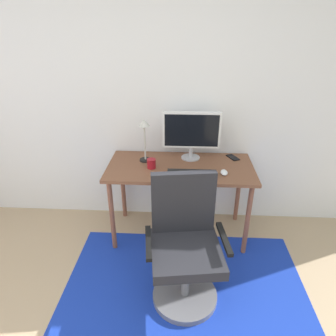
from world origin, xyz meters
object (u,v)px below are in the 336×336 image
(desk_lamp, at_px, (145,133))
(desk, at_px, (180,174))
(cell_phone, at_px, (233,157))
(coffee_cup, at_px, (151,164))
(office_chair, at_px, (185,250))
(monitor, at_px, (191,132))
(keyboard, at_px, (192,173))
(computer_mouse, at_px, (224,172))

(desk_lamp, bearing_deg, desk, -16.52)
(desk_lamp, bearing_deg, cell_phone, 7.37)
(coffee_cup, height_order, cell_phone, coffee_cup)
(cell_phone, bearing_deg, office_chair, -141.83)
(monitor, height_order, cell_phone, monitor)
(keyboard, xyz_separation_m, coffee_cup, (-0.36, 0.10, 0.03))
(desk_lamp, bearing_deg, monitor, 10.74)
(keyboard, height_order, desk_lamp, desk_lamp)
(cell_phone, bearing_deg, monitor, 157.19)
(coffee_cup, bearing_deg, desk, 11.57)
(cell_phone, xyz_separation_m, office_chair, (-0.45, -0.96, -0.34))
(monitor, bearing_deg, cell_phone, 3.79)
(office_chair, bearing_deg, coffee_cup, 106.44)
(monitor, relative_size, computer_mouse, 5.20)
(keyboard, distance_m, coffee_cup, 0.38)
(desk, relative_size, monitor, 2.48)
(office_chair, bearing_deg, desk, 86.28)
(desk, height_order, monitor, monitor)
(monitor, xyz_separation_m, cell_phone, (0.41, 0.03, -0.26))
(desk, bearing_deg, office_chair, -85.81)
(monitor, xyz_separation_m, keyboard, (0.01, -0.34, -0.26))
(cell_phone, relative_size, desk_lamp, 0.34)
(computer_mouse, relative_size, coffee_cup, 1.19)
(keyboard, height_order, office_chair, office_chair)
(monitor, relative_size, keyboard, 1.26)
(monitor, height_order, keyboard, monitor)
(computer_mouse, bearing_deg, coffee_cup, 172.10)
(coffee_cup, bearing_deg, keyboard, -16.03)
(desk, height_order, desk_lamp, desk_lamp)
(desk, bearing_deg, computer_mouse, -20.44)
(coffee_cup, distance_m, desk_lamp, 0.29)
(monitor, bearing_deg, coffee_cup, -146.70)
(desk_lamp, height_order, office_chair, desk_lamp)
(keyboard, bearing_deg, desk, 123.13)
(desk, distance_m, desk_lamp, 0.50)
(desk, bearing_deg, monitor, 62.15)
(cell_phone, bearing_deg, coffee_cup, 172.20)
(keyboard, distance_m, desk_lamp, 0.58)
(keyboard, height_order, computer_mouse, computer_mouse)
(computer_mouse, height_order, cell_phone, computer_mouse)
(keyboard, bearing_deg, desk_lamp, 149.56)
(keyboard, height_order, coffee_cup, coffee_cup)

